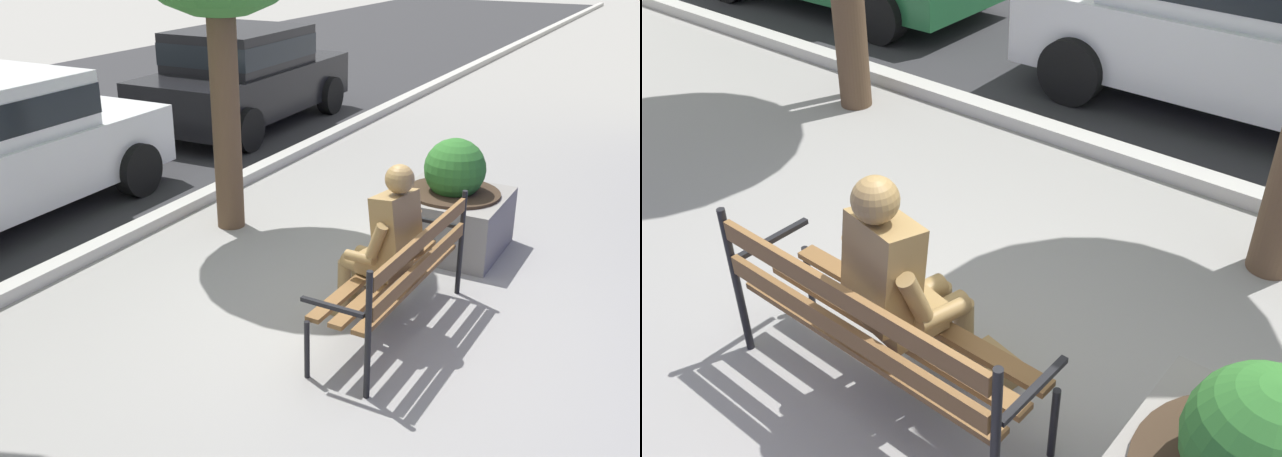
# 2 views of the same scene
# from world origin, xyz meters

# --- Properties ---
(ground_plane) EXTENTS (80.00, 80.00, 0.00)m
(ground_plane) POSITION_xyz_m (0.00, 0.00, 0.00)
(ground_plane) COLOR gray
(curb_stone) EXTENTS (60.00, 0.20, 0.12)m
(curb_stone) POSITION_xyz_m (0.00, 2.90, 0.06)
(curb_stone) COLOR #B2AFA8
(curb_stone) RESTS_ON ground
(park_bench) EXTENTS (1.81, 0.57, 0.95)m
(park_bench) POSITION_xyz_m (-0.16, -0.28, 0.54)
(park_bench) COLOR brown
(park_bench) RESTS_ON ground
(bronze_statue_seated) EXTENTS (0.75, 0.80, 1.37)m
(bronze_statue_seated) POSITION_xyz_m (-0.09, -0.07, 0.67)
(bronze_statue_seated) COLOR olive
(bronze_statue_seated) RESTS_ON ground
(parked_car_white) EXTENTS (4.15, 2.01, 1.56)m
(parked_car_white) POSITION_xyz_m (-0.11, 4.52, 0.84)
(parked_car_white) COLOR silver
(parked_car_white) RESTS_ON ground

